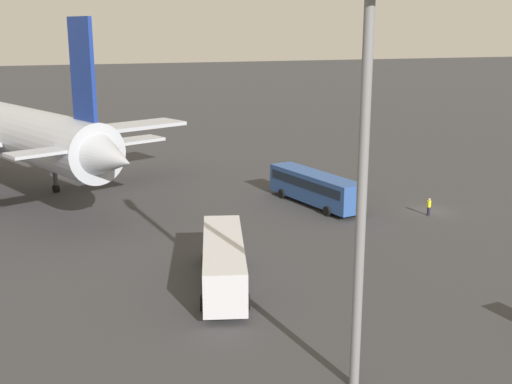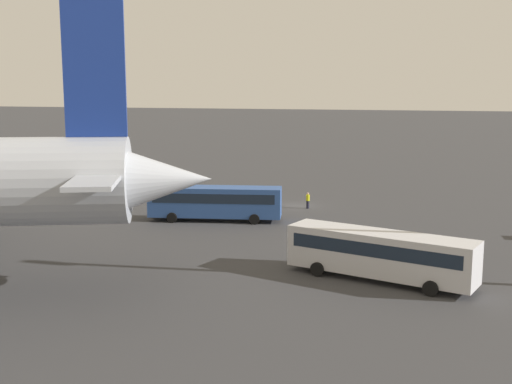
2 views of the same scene
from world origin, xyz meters
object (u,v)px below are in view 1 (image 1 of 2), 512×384
Objects in this scene: shuttle_bus_far at (223,259)px; worker_person at (429,207)px; airplane at (14,132)px; shuttle_bus_near at (315,186)px.

shuttle_bus_far is 7.54× the size of worker_person.
airplane is 26.34× the size of worker_person.
airplane reaches higher than shuttle_bus_far.
shuttle_bus_far is at bearing 127.69° from shuttle_bus_near.
worker_person is (-22.48, -37.37, -6.20)m from airplane.
airplane reaches higher than worker_person.
shuttle_bus_far is 26.26m from worker_person.
airplane is at bearing 58.98° from worker_person.
worker_person is at bearing -142.38° from airplane.
airplane is at bearing 38.86° from shuttle_bus_far.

